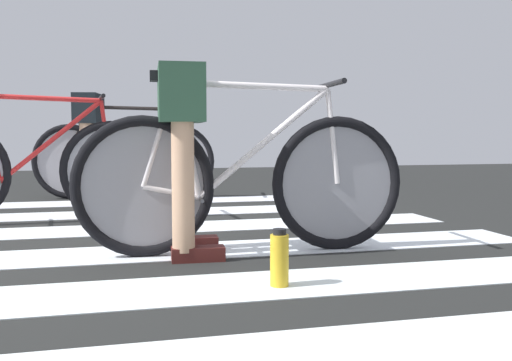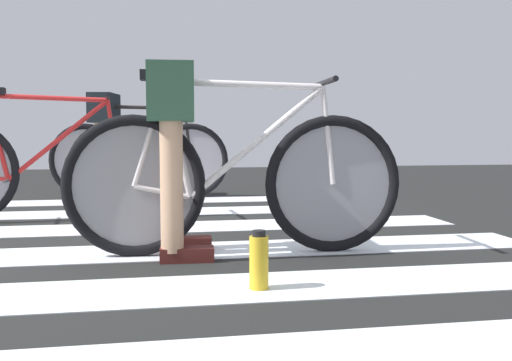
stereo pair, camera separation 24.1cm
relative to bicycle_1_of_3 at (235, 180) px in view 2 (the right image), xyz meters
The scene contains 8 objects.
ground 1.13m from the bicycle_1_of_3, 158.89° to the left, with size 18.00×14.00×0.02m.
crosswalk_markings 1.17m from the bicycle_1_of_3, 153.12° to the left, with size 5.48×4.25×0.00m.
bicycle_1_of_3 is the anchor object (origin of this frame).
cyclist_1_of_3 0.39m from the bicycle_1_of_3, behind, with size 0.33×0.42×0.96m.
bicycle_2_of_3 1.78m from the bicycle_1_of_3, 131.95° to the left, with size 1.73×0.52×0.93m.
bicycle_3_of_3 2.79m from the bicycle_1_of_3, 101.96° to the left, with size 1.72×0.55×0.93m.
cyclist_3_of_3 2.93m from the bicycle_1_of_3, 107.62° to the left, with size 0.37×0.44×1.00m.
water_bottle 0.73m from the bicycle_1_of_3, 89.58° to the right, with size 0.08×0.08×0.24m.
Camera 2 is at (0.60, -3.25, 0.64)m, focal length 39.89 mm.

